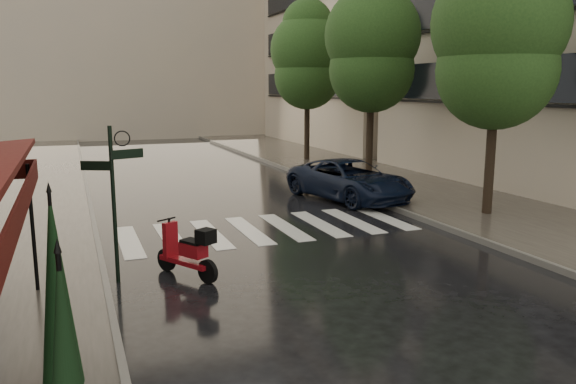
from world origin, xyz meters
TOP-DOWN VIEW (x-y plane):
  - ground at (0.00, 0.00)m, footprint 120.00×120.00m
  - sidewalk_far at (10.25, 12.00)m, footprint 5.50×60.00m
  - curb_near at (-1.45, 12.00)m, footprint 0.12×60.00m
  - curb_far at (7.45, 12.00)m, footprint 0.12×60.00m
  - crosswalk at (2.98, 6.00)m, footprint 7.85×3.20m
  - signpost at (-1.19, 3.00)m, footprint 1.17×0.29m
  - haussmann_far at (16.50, 26.00)m, footprint 8.00×16.00m
  - backdrop_building at (3.00, 38.00)m, footprint 22.00×6.00m
  - tree_near at (9.60, 5.00)m, footprint 3.80×3.80m
  - tree_mid at (9.50, 12.00)m, footprint 3.80×3.80m
  - tree_far at (9.70, 19.00)m, footprint 3.80×3.80m
  - scooter at (0.17, 2.77)m, footprint 1.01×1.55m
  - parked_car at (6.99, 8.89)m, footprint 3.33×5.34m
  - parasol_front at (-2.16, -1.50)m, footprint 0.47×0.47m
  - parasol_back at (-2.05, -3.60)m, footprint 0.46×0.46m

SIDE VIEW (x-z plane):
  - ground at x=0.00m, z-range 0.00..0.00m
  - crosswalk at x=2.98m, z-range 0.00..0.01m
  - sidewalk_far at x=10.25m, z-range 0.00..0.12m
  - curb_near at x=-1.45m, z-range -0.01..0.15m
  - curb_far at x=7.45m, z-range -0.01..0.15m
  - scooter at x=0.17m, z-range -0.04..1.10m
  - parked_car at x=6.99m, z-range 0.00..1.38m
  - parasol_back at x=-2.05m, z-range 0.21..2.69m
  - parasol_front at x=-2.16m, z-range 0.22..2.82m
  - signpost at x=-1.19m, z-range 0.28..3.38m
  - tree_near at x=9.60m, z-range 1.33..9.31m
  - tree_far at x=9.70m, z-range 1.37..9.54m
  - tree_mid at x=9.50m, z-range 1.42..9.76m
  - haussmann_far at x=16.50m, z-range 0.00..18.50m
  - backdrop_building at x=3.00m, z-range 0.00..20.00m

